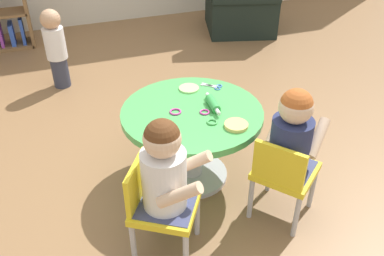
% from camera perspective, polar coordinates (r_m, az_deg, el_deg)
% --- Properties ---
extents(ground_plane, '(10.00, 10.00, 0.00)m').
position_cam_1_polar(ground_plane, '(2.68, 0.00, -6.46)').
color(ground_plane, olive).
extents(craft_table, '(0.81, 0.81, 0.49)m').
position_cam_1_polar(craft_table, '(2.46, 0.00, -0.12)').
color(craft_table, silver).
rests_on(craft_table, ground).
extents(child_chair_left, '(0.41, 0.41, 0.54)m').
position_cam_1_polar(child_chair_left, '(2.06, -4.57, -10.25)').
color(child_chair_left, '#B7B7BC').
rests_on(child_chair_left, ground).
extents(seated_child_left, '(0.44, 0.41, 0.51)m').
position_cam_1_polar(seated_child_left, '(1.90, -3.72, -5.57)').
color(seated_child_left, '#3F4772').
rests_on(seated_child_left, ground).
extents(child_chair_right, '(0.42, 0.42, 0.54)m').
position_cam_1_polar(child_chair_right, '(2.28, 12.29, -6.02)').
color(child_chair_right, '#B7B7BC').
rests_on(child_chair_right, ground).
extents(seated_child_right, '(0.44, 0.43, 0.51)m').
position_cam_1_polar(seated_child_right, '(2.17, 13.39, -0.86)').
color(seated_child_right, '#3F4772').
rests_on(seated_child_right, ground).
extents(armchair_dark, '(0.87, 0.88, 0.85)m').
position_cam_1_polar(armchair_dark, '(4.76, 6.73, 16.42)').
color(armchair_dark, black).
rests_on(armchair_dark, ground).
extents(toddler_standing, '(0.17, 0.17, 0.67)m').
position_cam_1_polar(toddler_standing, '(3.69, -18.01, 10.45)').
color(toddler_standing, '#33384C').
rests_on(toddler_standing, ground).
extents(rolling_pin, '(0.06, 0.23, 0.05)m').
position_cam_1_polar(rolling_pin, '(2.41, 2.85, 3.32)').
color(rolling_pin, green).
rests_on(rolling_pin, craft_table).
extents(craft_scissors, '(0.14, 0.13, 0.01)m').
position_cam_1_polar(craft_scissors, '(2.63, 3.05, 5.65)').
color(craft_scissors, silver).
rests_on(craft_scissors, craft_table).
extents(playdough_blob_0, '(0.12, 0.12, 0.01)m').
position_cam_1_polar(playdough_blob_0, '(2.60, -0.41, 5.40)').
color(playdough_blob_0, '#B2E58C').
rests_on(playdough_blob_0, craft_table).
extents(playdough_blob_1, '(0.13, 0.13, 0.02)m').
position_cam_1_polar(playdough_blob_1, '(2.26, 6.02, 0.38)').
color(playdough_blob_1, '#F2CC72').
rests_on(playdough_blob_1, craft_table).
extents(cookie_cutter_0, '(0.06, 0.06, 0.01)m').
position_cam_1_polar(cookie_cutter_0, '(2.28, 2.75, 0.81)').
color(cookie_cutter_0, '#4CB259').
rests_on(cookie_cutter_0, craft_table).
extents(cookie_cutter_1, '(0.06, 0.06, 0.01)m').
position_cam_1_polar(cookie_cutter_1, '(2.37, 1.73, 2.18)').
color(cookie_cutter_1, '#D83FA5').
rests_on(cookie_cutter_1, craft_table).
extents(cookie_cutter_2, '(0.07, 0.07, 0.01)m').
position_cam_1_polar(cookie_cutter_2, '(2.37, -2.26, 2.22)').
color(cookie_cutter_2, '#D83FA5').
rests_on(cookie_cutter_2, craft_table).
extents(cookie_cutter_3, '(0.06, 0.06, 0.01)m').
position_cam_1_polar(cookie_cutter_3, '(2.18, -2.57, -0.93)').
color(cookie_cutter_3, '#3F99D8').
rests_on(cookie_cutter_3, craft_table).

